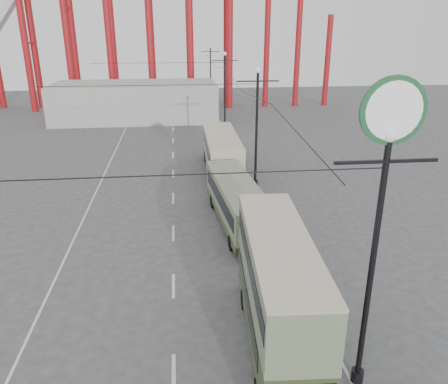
{
  "coord_description": "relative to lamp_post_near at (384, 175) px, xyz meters",
  "views": [
    {
      "loc": [
        -0.54,
        -14.8,
        12.0
      ],
      "look_at": [
        2.08,
        8.97,
        3.0
      ],
      "focal_mm": 35.0,
      "sensor_mm": 36.0,
      "label": 1
    }
  ],
  "objects": [
    {
      "name": "lamp_post_distant",
      "position": [
        0.0,
        65.0,
        -3.18
      ],
      "size": [
        3.2,
        0.44,
        9.32
      ],
      "color": "black",
      "rests_on": "ground"
    },
    {
      "name": "single_decker_cream",
      "position": [
        -2.28,
        25.24,
        -5.99
      ],
      "size": [
        2.81,
        10.72,
        3.33
      ],
      "rotation": [
        0.0,
        0.0,
        -0.01
      ],
      "color": "beige",
      "rests_on": "ground"
    },
    {
      "name": "lamp_post_mid",
      "position": [
        0.0,
        21.0,
        -3.18
      ],
      "size": [
        3.2,
        0.44,
        9.32
      ],
      "color": "black",
      "rests_on": "ground"
    },
    {
      "name": "double_decker_bus",
      "position": [
        -2.52,
        2.26,
        -5.16
      ],
      "size": [
        2.79,
        9.08,
        4.81
      ],
      "rotation": [
        0.0,
        0.0,
        -0.06
      ],
      "color": "#364123",
      "rests_on": "ground"
    },
    {
      "name": "pedestrian",
      "position": [
        -2.87,
        12.02,
        -7.07
      ],
      "size": [
        0.64,
        0.48,
        1.59
      ],
      "primitive_type": "imported",
      "rotation": [
        0.0,
        0.0,
        3.32
      ],
      "color": "black",
      "rests_on": "ground"
    },
    {
      "name": "lamp_post_far",
      "position": [
        0.0,
        43.0,
        -3.18
      ],
      "size": [
        3.2,
        0.44,
        9.32
      ],
      "color": "black",
      "rests_on": "ground"
    },
    {
      "name": "ground",
      "position": [
        -5.6,
        3.0,
        -7.86
      ],
      "size": [
        160.0,
        160.0,
        0.0
      ],
      "primitive_type": "plane",
      "color": "#464648",
      "rests_on": "ground"
    },
    {
      "name": "fairground_shed",
      "position": [
        -11.6,
        50.0,
        -5.36
      ],
      "size": [
        22.0,
        10.0,
        5.0
      ],
      "primitive_type": "cube",
      "color": "#A3A39E",
      "rests_on": "ground"
    },
    {
      "name": "single_decker_green",
      "position": [
        -2.5,
        13.89,
        -6.24
      ],
      "size": [
        3.16,
        10.32,
        2.87
      ],
      "rotation": [
        0.0,
        0.0,
        0.08
      ],
      "color": "gray",
      "rests_on": "ground"
    },
    {
      "name": "road_markings",
      "position": [
        -6.46,
        22.7,
        -7.86
      ],
      "size": [
        12.52,
        120.0,
        0.01
      ],
      "color": "silver",
      "rests_on": "ground"
    },
    {
      "name": "lamp_post_near",
      "position": [
        0.0,
        0.0,
        0.0
      ],
      "size": [
        3.2,
        0.44,
        10.8
      ],
      "color": "black",
      "rests_on": "ground"
    }
  ]
}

